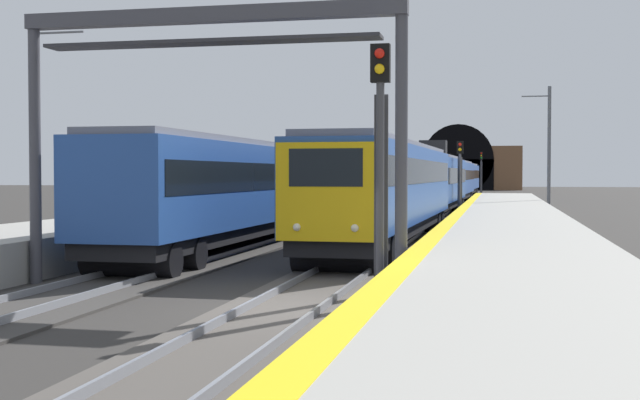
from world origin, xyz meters
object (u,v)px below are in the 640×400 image
Objects in this scene: railway_signal_mid at (460,173)px; catenary_mast_far at (38,130)px; railway_signal_far at (481,169)px; train_main_approaching at (444,180)px; railway_signal_near at (380,155)px; overhead_signal_gantry at (209,73)px; train_adjacent_platform at (339,182)px; catenary_mast_near at (549,150)px.

catenary_mast_far is (-23.20, 13.89, 1.51)m from railway_signal_mid.
catenary_mast_far is at bearing -9.45° from railway_signal_far.
railway_signal_near is (-46.23, -1.71, 0.86)m from train_main_approaching.
railway_signal_far is at bearing -2.66° from overhead_signal_gantry.
railway_signal_near is at bearing 0.00° from railway_signal_far.
railway_signal_mid is (2.52, -6.87, 0.53)m from train_adjacent_platform.
railway_signal_mid is at bearing 9.26° from train_main_approaching.
railway_signal_far is at bearing -5.71° from train_adjacent_platform.
railway_signal_mid is at bearing -30.91° from catenary_mast_far.
railway_signal_near is at bearing -115.75° from overhead_signal_gantry.
overhead_signal_gantry reaches higher than railway_signal_mid.
catenary_mast_near is at bearing 40.95° from train_main_approaching.
overhead_signal_gantry is at bearing -2.66° from railway_signal_far.
catenary_mast_far reaches higher than train_adjacent_platform.
catenary_mast_near reaches higher than overhead_signal_gantry.
railway_signal_mid is at bearing -69.36° from train_adjacent_platform.
catenary_mast_near is (-8.46, -7.02, 1.96)m from train_main_approaching.
railway_signal_near is 17.66m from catenary_mast_far.
catenary_mast_near reaches higher than train_adjacent_platform.
catenary_mast_near is at bearing -35.50° from catenary_mast_far.
overhead_signal_gantry is (-44.16, 2.58, 2.81)m from train_main_approaching.
catenary_mast_near is 33.07m from catenary_mast_far.
train_main_approaching is at bearing -172.00° from railway_signal_mid.
railway_signal_far reaches higher than railway_signal_mid.
catenary_mast_near is at bearing 125.04° from railway_signal_mid.
railway_signal_mid is 0.57× the size of catenary_mast_near.
railway_signal_near is at bearing 171.99° from catenary_mast_near.
train_main_approaching reaches higher than railway_signal_mid.
railway_signal_far is at bearing -9.45° from catenary_mast_far.
railway_signal_mid is (-12.19, -1.71, 0.53)m from train_main_approaching.
catenary_mast_far is at bearing -17.73° from train_main_approaching.
train_adjacent_platform is 12.71× the size of railway_signal_mid.
railway_signal_far is 92.39m from overhead_signal_gantry.
railway_signal_mid is 6.64m from catenary_mast_near.
train_main_approaching is 11.17m from catenary_mast_near.
train_adjacent_platform is 7.21× the size of catenary_mast_near.
railway_signal_near is 1.13× the size of railway_signal_mid.
overhead_signal_gantry is 1.11× the size of catenary_mast_far.
railway_signal_far is (48.11, -1.71, 1.13)m from train_main_approaching.
catenary_mast_far is (-20.68, 7.02, 2.04)m from train_adjacent_platform.
catenary_mast_near is at bearing -62.34° from train_adjacent_platform.
overhead_signal_gantry is at bearing -174.46° from train_adjacent_platform.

